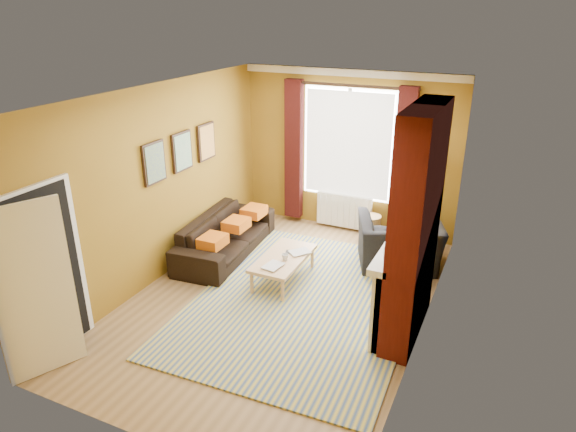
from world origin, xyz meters
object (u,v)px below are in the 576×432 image
(armchair, at_px, (399,243))
(coffee_table, at_px, (283,259))
(floor_lamp, at_px, (435,178))
(wicker_stool, at_px, (370,228))
(sofa, at_px, (226,235))

(armchair, relative_size, coffee_table, 1.01)
(armchair, bearing_deg, floor_lamp, -134.40)
(coffee_table, xyz_separation_m, floor_lamp, (1.73, 1.92, 0.91))
(floor_lamp, bearing_deg, coffee_table, -132.06)
(coffee_table, distance_m, floor_lamp, 2.74)
(armchair, bearing_deg, wicker_stool, -70.87)
(coffee_table, height_order, wicker_stool, wicker_stool)
(floor_lamp, bearing_deg, sofa, -153.55)
(sofa, relative_size, wicker_stool, 4.94)
(sofa, relative_size, floor_lamp, 1.37)
(coffee_table, bearing_deg, sofa, 160.44)
(coffee_table, bearing_deg, armchair, 39.20)
(armchair, distance_m, wicker_stool, 1.03)
(sofa, distance_m, armchair, 2.74)
(armchair, distance_m, floor_lamp, 1.21)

